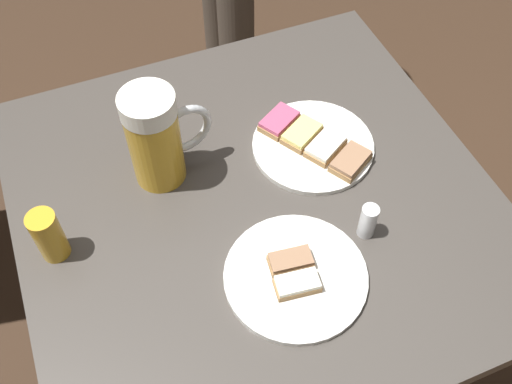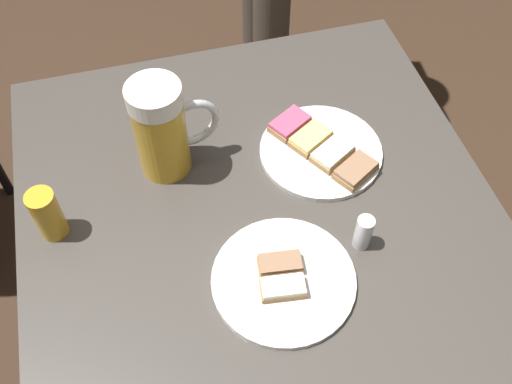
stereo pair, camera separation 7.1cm
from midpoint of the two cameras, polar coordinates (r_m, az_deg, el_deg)
name	(u,v)px [view 1 (the left image)]	position (r m, az deg, el deg)	size (l,w,h in m)	color
ground_plane	(256,353)	(1.62, -1.30, -15.39)	(6.00, 6.00, 0.00)	#382619
cafe_table	(256,242)	(1.12, -1.83, -4.96)	(0.79, 0.80, 0.70)	black
plate_near	(313,144)	(1.07, 3.65, 4.60)	(0.22, 0.22, 0.03)	white
plate_far	(293,276)	(0.91, 1.36, -8.29)	(0.22, 0.22, 0.03)	white
beer_mug	(157,137)	(0.98, -11.63, 5.10)	(0.09, 0.15, 0.19)	gold
beer_glass_small	(49,236)	(0.97, -21.43, -4.05)	(0.05, 0.05, 0.10)	gold
salt_shaker	(368,221)	(0.95, 8.67, -2.91)	(0.03, 0.03, 0.07)	silver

